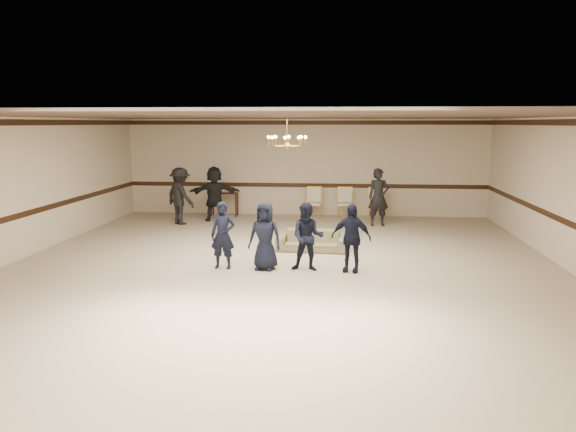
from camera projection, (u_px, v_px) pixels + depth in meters
name	position (u px, v px, depth m)	size (l,w,h in m)	color
room	(282.00, 193.00, 11.98)	(12.01, 14.01, 3.21)	tan
chair_rail	(305.00, 185.00, 18.94)	(12.00, 0.02, 0.14)	black
crown_molding	(305.00, 123.00, 18.60)	(12.00, 0.02, 0.14)	black
chandelier	(287.00, 132.00, 12.75)	(0.94, 0.94, 0.89)	#B5893A
boy_a	(223.00, 235.00, 11.94)	(0.52, 0.34, 1.43)	black
boy_b	(265.00, 236.00, 11.85)	(0.70, 0.46, 1.43)	black
boy_c	(308.00, 237.00, 11.76)	(0.70, 0.54, 1.43)	black
boy_d	(351.00, 238.00, 11.68)	(0.84, 0.35, 1.43)	black
settee	(312.00, 241.00, 13.67)	(1.71, 0.67, 0.50)	olive
adult_left	(180.00, 196.00, 17.18)	(1.12, 0.64, 1.73)	black
adult_mid	(215.00, 194.00, 17.78)	(1.61, 0.51, 1.73)	black
adult_right	(379.00, 197.00, 16.89)	(0.63, 0.41, 1.73)	black
banquet_chair_left	(314.00, 203.00, 18.30)	(0.48, 0.48, 1.00)	beige
banquet_chair_mid	(345.00, 204.00, 18.20)	(0.48, 0.48, 1.00)	beige
banquet_chair_right	(376.00, 204.00, 18.11)	(0.48, 0.48, 1.00)	beige
console_table	(224.00, 204.00, 18.81)	(0.94, 0.40, 0.79)	black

